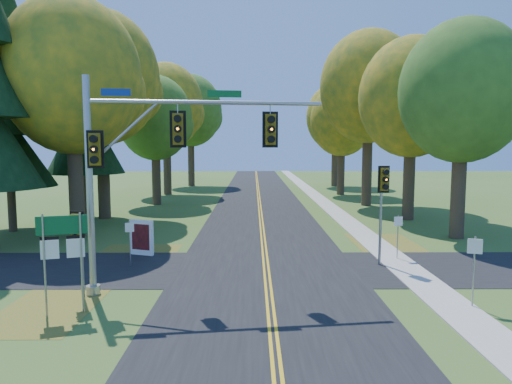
{
  "coord_description": "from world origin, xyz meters",
  "views": [
    {
      "loc": [
        -0.58,
        -17.92,
        5.48
      ],
      "look_at": [
        -0.44,
        4.39,
        3.2
      ],
      "focal_mm": 32.0,
      "sensor_mm": 36.0,
      "label": 1
    }
  ],
  "objects_px": {
    "east_signal_pole": "(383,190)",
    "info_kiosk": "(142,238)",
    "route_sign_cluster": "(63,243)",
    "traffic_mast": "(150,155)"
  },
  "relations": [
    {
      "from": "traffic_mast",
      "to": "route_sign_cluster",
      "type": "relative_size",
      "value": 2.62
    },
    {
      "from": "traffic_mast",
      "to": "route_sign_cluster",
      "type": "bearing_deg",
      "value": -144.74
    },
    {
      "from": "info_kiosk",
      "to": "traffic_mast",
      "type": "bearing_deg",
      "value": -52.74
    },
    {
      "from": "traffic_mast",
      "to": "east_signal_pole",
      "type": "bearing_deg",
      "value": 13.86
    },
    {
      "from": "traffic_mast",
      "to": "route_sign_cluster",
      "type": "distance_m",
      "value": 4.26
    },
    {
      "from": "east_signal_pole",
      "to": "info_kiosk",
      "type": "xyz_separation_m",
      "value": [
        -11.43,
        2.17,
        -2.59
      ]
    },
    {
      "from": "route_sign_cluster",
      "to": "info_kiosk",
      "type": "bearing_deg",
      "value": 69.03
    },
    {
      "from": "east_signal_pole",
      "to": "info_kiosk",
      "type": "height_order",
      "value": "east_signal_pole"
    },
    {
      "from": "route_sign_cluster",
      "to": "info_kiosk",
      "type": "relative_size",
      "value": 1.87
    },
    {
      "from": "route_sign_cluster",
      "to": "east_signal_pole",
      "type": "bearing_deg",
      "value": 9.01
    }
  ]
}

